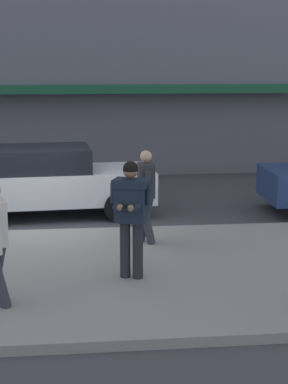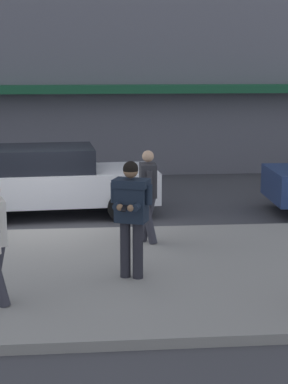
% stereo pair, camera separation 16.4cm
% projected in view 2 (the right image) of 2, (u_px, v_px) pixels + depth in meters
% --- Properties ---
extents(ground_plane, '(80.00, 80.00, 0.00)m').
position_uv_depth(ground_plane, '(42.00, 233.00, 12.87)').
color(ground_plane, '#3D3D42').
extents(sidewalk, '(32.00, 5.30, 0.14)m').
position_uv_depth(sidewalk, '(94.00, 274.00, 10.17)').
color(sidewalk, gray).
rests_on(sidewalk, ground).
extents(curb_paint_line, '(28.00, 0.12, 0.01)m').
position_uv_depth(curb_paint_line, '(92.00, 231.00, 13.01)').
color(curb_paint_line, silver).
rests_on(curb_paint_line, ground).
extents(parked_sedan_mid, '(4.62, 2.17, 1.54)m').
position_uv_depth(parked_sedan_mid, '(53.00, 180.00, 14.27)').
color(parked_sedan_mid, silver).
rests_on(parked_sedan_mid, ground).
extents(man_texting_on_phone, '(0.61, 0.65, 1.81)m').
position_uv_depth(man_texting_on_phone, '(131.00, 207.00, 9.58)').
color(man_texting_on_phone, '#23232B').
rests_on(man_texting_on_phone, sidewalk).
extents(pedestrian_with_bag, '(0.33, 0.72, 1.70)m').
position_uv_depth(pedestrian_with_bag, '(148.00, 190.00, 11.53)').
color(pedestrian_with_bag, '#33333D').
rests_on(pedestrian_with_bag, sidewalk).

